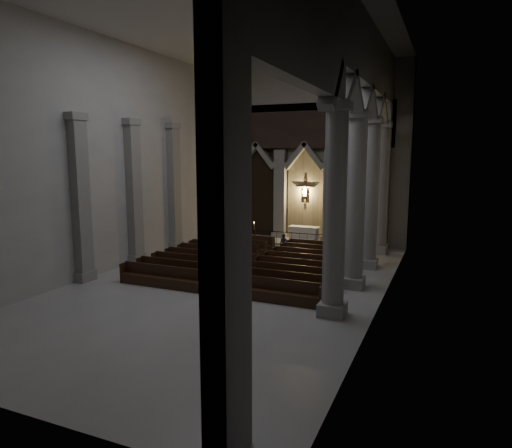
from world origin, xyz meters
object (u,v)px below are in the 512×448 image
Objects in this scene: candle_stand_right at (329,244)px; pews at (253,265)px; altar at (304,234)px; altar_rail at (292,237)px; candle_stand_left at (254,237)px; worshipper at (283,245)px.

candle_stand_right is 7.22m from pews.
altar is at bearing 148.98° from candle_stand_right.
candle_stand_left is (-2.90, 0.51, -0.30)m from altar_rail.
candle_stand_left is at bearing -160.08° from altar.
altar is 1.49× the size of candle_stand_right.
pews is (-2.43, -6.80, -0.05)m from candle_stand_right.
candle_stand_left is 7.49m from pews.
candle_stand_right reaches higher than altar_rail.
worshipper is at bearing 86.22° from pews.
candle_stand_left is at bearing 170.08° from altar_rail.
candle_stand_left reaches higher than candle_stand_right.
candle_stand_left is (-3.22, -1.17, -0.28)m from altar.
altar_rail is 2.35m from worshipper.
altar reaches higher than pews.
candle_stand_right reaches higher than altar.
altar reaches higher than altar_rail.
altar_rail is at bearing -100.77° from altar.
candle_stand_right reaches higher than pews.
altar is at bearing 19.92° from candle_stand_left.
altar is at bearing 87.74° from pews.
candle_stand_right is (5.33, -0.10, -0.02)m from candle_stand_left.
pews is at bearing -109.62° from candle_stand_right.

